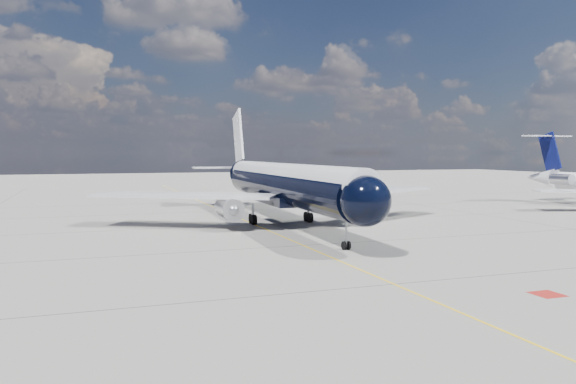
{
  "coord_description": "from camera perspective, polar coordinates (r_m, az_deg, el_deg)",
  "views": [
    {
      "loc": [
        -17.16,
        -34.05,
        7.85
      ],
      "look_at": [
        1.49,
        17.99,
        4.0
      ],
      "focal_mm": 35.0,
      "sensor_mm": 36.0,
      "label": 1
    }
  ],
  "objects": [
    {
      "name": "ground",
      "position": [
        66.77,
        -4.69,
        -2.78
      ],
      "size": [
        320.0,
        320.0,
        0.0
      ],
      "primitive_type": "plane",
      "color": "gray",
      "rests_on": "ground"
    },
    {
      "name": "taxiway_centerline",
      "position": [
        61.99,
        -3.49,
        -3.29
      ],
      "size": [
        0.16,
        160.0,
        0.01
      ],
      "primitive_type": "cube",
      "color": "yellow",
      "rests_on": "ground"
    },
    {
      "name": "red_marking",
      "position": [
        34.84,
        24.85,
        -9.4
      ],
      "size": [
        1.6,
        1.6,
        0.01
      ],
      "primitive_type": "cube",
      "color": "maroon",
      "rests_on": "ground"
    },
    {
      "name": "main_airliner",
      "position": [
        62.49,
        -0.68,
        0.89
      ],
      "size": [
        40.97,
        49.86,
        14.41
      ],
      "rotation": [
        0.0,
        0.0,
        -0.04
      ],
      "color": "black",
      "rests_on": "ground"
    }
  ]
}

